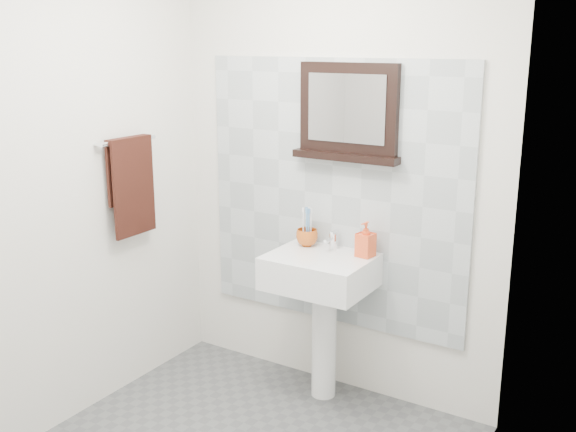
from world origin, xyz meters
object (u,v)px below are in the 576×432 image
at_px(toothbrush_cup, 307,237).
at_px(soap_dispenser, 366,239).
at_px(hand_towel, 131,179).
at_px(framed_mirror, 348,115).
at_px(pedestal_sink, 321,287).

xyz_separation_m(toothbrush_cup, soap_dispenser, (0.37, -0.00, 0.05)).
bearing_deg(toothbrush_cup, soap_dispenser, -0.62).
bearing_deg(hand_towel, framed_mirror, 29.31).
height_order(soap_dispenser, hand_towel, hand_towel).
xyz_separation_m(framed_mirror, hand_towel, (-1.04, -0.58, -0.36)).
bearing_deg(pedestal_sink, framed_mirror, 74.70).
xyz_separation_m(toothbrush_cup, hand_towel, (-0.84, -0.51, 0.34)).
bearing_deg(toothbrush_cup, pedestal_sink, -35.50).
bearing_deg(framed_mirror, hand_towel, -150.69).
distance_m(toothbrush_cup, hand_towel, 1.03).
distance_m(toothbrush_cup, framed_mirror, 0.73).
height_order(toothbrush_cup, framed_mirror, framed_mirror).
distance_m(pedestal_sink, soap_dispenser, 0.37).
relative_size(toothbrush_cup, hand_towel, 0.22).
height_order(pedestal_sink, hand_towel, hand_towel).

